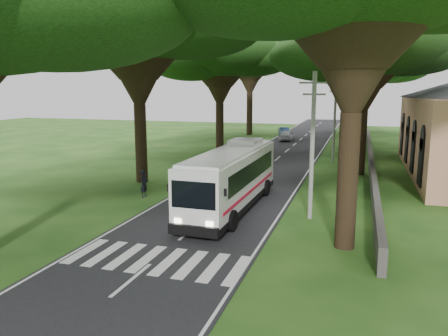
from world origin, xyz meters
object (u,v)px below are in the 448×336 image
pole_near (312,144)px  pole_mid (335,119)px  pole_far (343,109)px  distant_car_b (284,132)px  pedestrian (144,183)px  coach_bus (232,177)px  distant_car_a (287,135)px

pole_near → pole_mid: bearing=90.0°
pole_far → distant_car_b: (-8.50, 1.55, -3.51)m
distant_car_b → pedestrian: (-2.54, -39.89, 0.25)m
distant_car_b → pedestrian: bearing=-111.6°
pole_far → coach_bus: (-4.70, -39.33, -2.27)m
pole_far → pedestrian: (-11.04, -38.35, -3.26)m
pole_near → pedestrian: (-11.04, 1.65, -3.26)m
pedestrian → distant_car_b: bearing=-2.5°
pole_near → distant_car_b: size_ratio=2.07×
pole_near → distant_car_b: 42.55m
pole_near → pole_far: bearing=90.0°
coach_bus → pedestrian: size_ratio=6.56×
distant_car_a → pedestrian: bearing=84.8°
pole_mid → pole_far: size_ratio=1.00×
pole_mid → distant_car_b: bearing=111.5°
pole_far → pedestrian: pole_far is taller
pole_near → distant_car_b: pole_near is taller
coach_bus → distant_car_a: (-2.38, 35.04, -1.18)m
pole_near → pedestrian: pole_near is taller
pole_near → coach_bus: bearing=171.9°
coach_bus → distant_car_a: 35.14m
pole_far → coach_bus: size_ratio=0.66×
coach_bus → pedestrian: bearing=172.0°
pole_near → pedestrian: size_ratio=4.35×
pole_mid → distant_car_b: (-8.50, 21.55, -3.51)m
distant_car_b → distant_car_a: bearing=-94.3°
pole_near → pedestrian: bearing=171.5°
coach_bus → pole_far: bearing=84.0°
distant_car_a → distant_car_b: (-1.42, 5.84, -0.06)m
pole_near → coach_bus: 5.26m
pole_near → distant_car_a: pole_near is taller
pole_mid → distant_car_a: 17.58m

